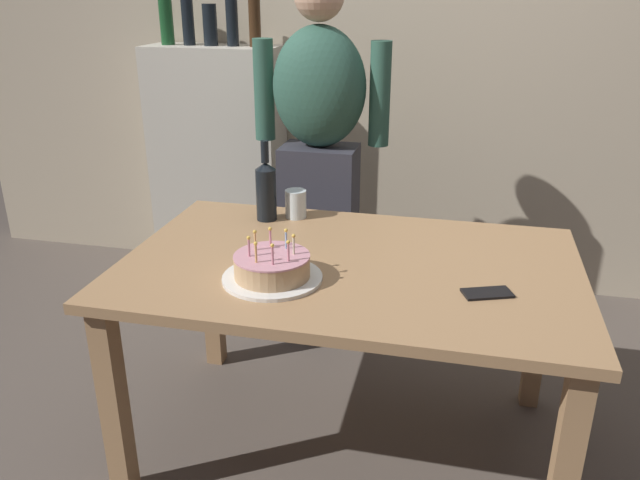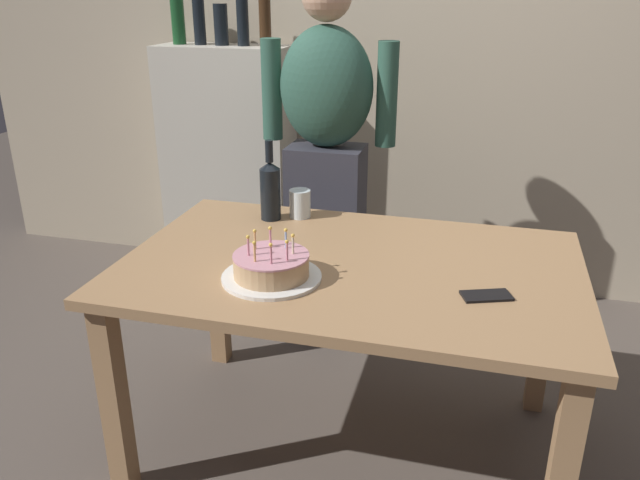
# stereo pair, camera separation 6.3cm
# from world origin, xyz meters

# --- Properties ---
(ground_plane) EXTENTS (10.00, 10.00, 0.00)m
(ground_plane) POSITION_xyz_m (0.00, 0.00, 0.00)
(ground_plane) COLOR #564C44
(back_wall) EXTENTS (5.20, 0.10, 2.60)m
(back_wall) POSITION_xyz_m (0.00, 1.55, 1.30)
(back_wall) COLOR tan
(back_wall) RESTS_ON ground_plane
(dining_table) EXTENTS (1.50, 0.96, 0.74)m
(dining_table) POSITION_xyz_m (0.00, 0.00, 0.64)
(dining_table) COLOR #A37A51
(dining_table) RESTS_ON ground_plane
(birthday_cake) EXTENTS (0.31, 0.31, 0.15)m
(birthday_cake) POSITION_xyz_m (-0.21, -0.19, 0.78)
(birthday_cake) COLOR white
(birthday_cake) RESTS_ON dining_table
(water_glass_near) EXTENTS (0.08, 0.08, 0.11)m
(water_glass_near) POSITION_xyz_m (-0.29, 0.38, 0.80)
(water_glass_near) COLOR silver
(water_glass_near) RESTS_ON dining_table
(wine_bottle) EXTENTS (0.08, 0.08, 0.31)m
(wine_bottle) POSITION_xyz_m (-0.39, 0.33, 0.86)
(wine_bottle) COLOR black
(wine_bottle) RESTS_ON dining_table
(cell_phone) EXTENTS (0.16, 0.12, 0.01)m
(cell_phone) POSITION_xyz_m (0.44, -0.14, 0.74)
(cell_phone) COLOR black
(cell_phone) RESTS_ON dining_table
(person_man_bearded) EXTENTS (0.61, 0.27, 1.66)m
(person_man_bearded) POSITION_xyz_m (-0.30, 0.82, 0.87)
(person_man_bearded) COLOR #33333D
(person_man_bearded) RESTS_ON ground_plane
(shelf_cabinet) EXTENTS (0.71, 0.30, 1.58)m
(shelf_cabinet) POSITION_xyz_m (-1.00, 1.33, 0.66)
(shelf_cabinet) COLOR beige
(shelf_cabinet) RESTS_ON ground_plane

